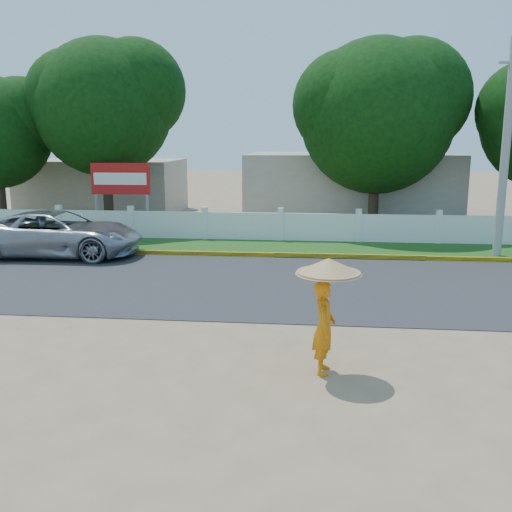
{
  "coord_description": "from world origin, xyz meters",
  "views": [
    {
      "loc": [
        1.34,
        -10.79,
        3.98
      ],
      "look_at": [
        0.0,
        2.0,
        1.3
      ],
      "focal_mm": 40.0,
      "sensor_mm": 36.0,
      "label": 1
    }
  ],
  "objects": [
    {
      "name": "tree_row",
      "position": [
        3.29,
        14.19,
        5.11
      ],
      "size": [
        32.64,
        6.62,
        9.26
      ],
      "color": "#473828",
      "rests_on": "ground"
    },
    {
      "name": "ground",
      "position": [
        0.0,
        0.0,
        0.0
      ],
      "size": [
        120.0,
        120.0,
        0.0
      ],
      "primitive_type": "plane",
      "color": "#9E8460",
      "rests_on": "ground"
    },
    {
      "name": "utility_pole",
      "position": [
        7.53,
        9.01,
        3.56
      ],
      "size": [
        0.28,
        0.28,
        7.13
      ],
      "primitive_type": "cylinder",
      "color": "gray",
      "rests_on": "ground"
    },
    {
      "name": "vehicle",
      "position": [
        -7.33,
        7.48,
        0.78
      ],
      "size": [
        5.68,
        2.77,
        1.55
      ],
      "primitive_type": "imported",
      "rotation": [
        0.0,
        0.0,
        1.61
      ],
      "color": "#9D9FA5",
      "rests_on": "ground"
    },
    {
      "name": "curb",
      "position": [
        0.0,
        8.05,
        0.08
      ],
      "size": [
        40.0,
        0.18,
        0.16
      ],
      "primitive_type": "cube",
      "color": "yellow",
      "rests_on": "ground"
    },
    {
      "name": "monk_with_parasol",
      "position": [
        1.55,
        -1.47,
        1.32
      ],
      "size": [
        1.11,
        1.11,
        2.02
      ],
      "color": "orange",
      "rests_on": "ground"
    },
    {
      "name": "building_near",
      "position": [
        3.0,
        18.0,
        1.6
      ],
      "size": [
        10.0,
        6.0,
        3.2
      ],
      "primitive_type": "cube",
      "color": "#B7AD99",
      "rests_on": "ground"
    },
    {
      "name": "road",
      "position": [
        0.0,
        4.5,
        0.01
      ],
      "size": [
        60.0,
        7.0,
        0.02
      ],
      "primitive_type": "cube",
      "color": "#38383A",
      "rests_on": "ground"
    },
    {
      "name": "billboard",
      "position": [
        -6.74,
        12.3,
        2.14
      ],
      "size": [
        2.5,
        0.13,
        2.95
      ],
      "color": "gray",
      "rests_on": "ground"
    },
    {
      "name": "building_far",
      "position": [
        -10.0,
        19.0,
        1.4
      ],
      "size": [
        8.0,
        5.0,
        2.8
      ],
      "primitive_type": "cube",
      "color": "#B7AD99",
      "rests_on": "ground"
    },
    {
      "name": "grass_verge",
      "position": [
        0.0,
        9.75,
        0.01
      ],
      "size": [
        60.0,
        3.5,
        0.03
      ],
      "primitive_type": "cube",
      "color": "#2D601E",
      "rests_on": "ground"
    },
    {
      "name": "fence",
      "position": [
        0.0,
        11.2,
        0.55
      ],
      "size": [
        40.0,
        0.1,
        1.1
      ],
      "primitive_type": "cube",
      "color": "silver",
      "rests_on": "ground"
    }
  ]
}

